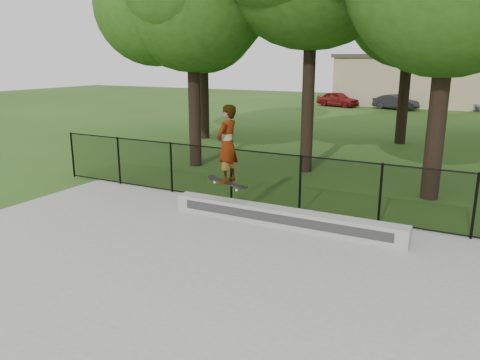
{
  "coord_description": "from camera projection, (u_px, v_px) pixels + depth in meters",
  "views": [
    {
      "loc": [
        3.98,
        -4.97,
        3.88
      ],
      "look_at": [
        -0.83,
        4.2,
        1.2
      ],
      "focal_mm": 35.0,
      "sensor_mm": 36.0,
      "label": 1
    }
  ],
  "objects": [
    {
      "name": "ground",
      "position": [
        159.0,
        326.0,
        7.02
      ],
      "size": [
        100.0,
        100.0,
        0.0
      ],
      "primitive_type": "plane",
      "color": "#264A14",
      "rests_on": "ground"
    },
    {
      "name": "concrete_slab",
      "position": [
        159.0,
        324.0,
        7.02
      ],
      "size": [
        14.0,
        12.0,
        0.06
      ],
      "primitive_type": "cube",
      "color": "gray",
      "rests_on": "ground"
    },
    {
      "name": "grind_ledge",
      "position": [
        283.0,
        218.0,
        10.96
      ],
      "size": [
        5.69,
        0.4,
        0.43
      ],
      "primitive_type": "cube",
      "color": "#9B9B96",
      "rests_on": "concrete_slab"
    },
    {
      "name": "car_a",
      "position": [
        338.0,
        99.0,
        39.31
      ],
      "size": [
        3.88,
        2.49,
        1.24
      ],
      "primitive_type": "imported",
      "rotation": [
        0.0,
        0.0,
        1.26
      ],
      "color": "maroon",
      "rests_on": "ground"
    },
    {
      "name": "car_b",
      "position": [
        396.0,
        102.0,
        37.05
      ],
      "size": [
        3.37,
        1.99,
        1.15
      ],
      "primitive_type": "imported",
      "rotation": [
        0.0,
        0.0,
        1.31
      ],
      "color": "black",
      "rests_on": "ground"
    },
    {
      "name": "car_c",
      "position": [
        464.0,
        103.0,
        36.67
      ],
      "size": [
        3.6,
        2.51,
        1.04
      ],
      "primitive_type": "imported",
      "rotation": [
        0.0,
        0.0,
        1.22
      ],
      "color": "#A3ACB9",
      "rests_on": "ground"
    },
    {
      "name": "skater_airborne",
      "position": [
        227.0,
        145.0,
        11.12
      ],
      "size": [
        0.83,
        0.71,
        2.03
      ],
      "color": "black",
      "rests_on": "ground"
    },
    {
      "name": "chainlink_fence",
      "position": [
        300.0,
        184.0,
        11.88
      ],
      "size": [
        16.06,
        0.06,
        1.5
      ],
      "color": "black",
      "rests_on": "concrete_slab"
    },
    {
      "name": "distant_building",
      "position": [
        412.0,
        80.0,
        39.95
      ],
      "size": [
        12.4,
        6.4,
        4.3
      ],
      "color": "tan",
      "rests_on": "ground"
    }
  ]
}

